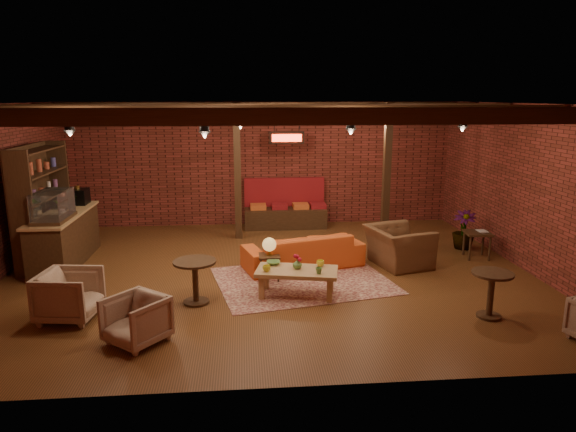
{
  "coord_description": "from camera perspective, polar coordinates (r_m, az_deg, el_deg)",
  "views": [
    {
      "loc": [
        -0.47,
        -9.38,
        3.33
      ],
      "look_at": [
        0.38,
        0.2,
        1.08
      ],
      "focal_mm": 32.0,
      "sensor_mm": 36.0,
      "label": 1
    }
  ],
  "objects": [
    {
      "name": "side_table_book",
      "position": [
        11.45,
        20.32,
        -1.86
      ],
      "size": [
        0.56,
        0.56,
        0.59
      ],
      "rotation": [
        0.0,
        0.0,
        -0.11
      ],
      "color": "black",
      "rests_on": "floor"
    },
    {
      "name": "rug",
      "position": [
        9.57,
        1.67,
        -7.18
      ],
      "size": [
        3.5,
        2.94,
        0.01
      ],
      "primitive_type": "cube",
      "rotation": [
        0.0,
        0.0,
        0.21
      ],
      "color": "maroon",
      "rests_on": "floor"
    },
    {
      "name": "ceiling_pipe",
      "position": [
        11.0,
        -2.64,
        10.64
      ],
      "size": [
        9.6,
        0.12,
        0.12
      ],
      "primitive_type": "cylinder",
      "rotation": [
        0.0,
        1.57,
        0.0
      ],
      "color": "black",
      "rests_on": "ceiling"
    },
    {
      "name": "armchair_a",
      "position": [
        8.54,
        -23.14,
        -7.86
      ],
      "size": [
        0.86,
        0.91,
        0.84
      ],
      "primitive_type": "imported",
      "rotation": [
        0.0,
        0.0,
        1.44
      ],
      "color": "beige",
      "rests_on": "floor"
    },
    {
      "name": "plant_counter",
      "position": [
        11.35,
        -23.07,
        1.38
      ],
      "size": [
        0.35,
        0.39,
        0.3
      ],
      "primitive_type": "imported",
      "color": "#337F33",
      "rests_on": "service_counter"
    },
    {
      "name": "wall_right",
      "position": [
        10.99,
        24.9,
        2.88
      ],
      "size": [
        0.02,
        8.0,
        3.2
      ],
      "primitive_type": "cube",
      "color": "maroon",
      "rests_on": "ground"
    },
    {
      "name": "plant_tall",
      "position": [
        11.89,
        19.24,
        2.57
      ],
      "size": [
        1.9,
        1.9,
        2.59
      ],
      "primitive_type": "imported",
      "rotation": [
        0.0,
        0.0,
        -0.4
      ],
      "color": "#4C7F4C",
      "rests_on": "floor"
    },
    {
      "name": "post_left",
      "position": [
        12.1,
        -5.63,
        4.88
      ],
      "size": [
        0.16,
        0.16,
        3.2
      ],
      "primitive_type": "cube",
      "color": "black",
      "rests_on": "ground"
    },
    {
      "name": "floor",
      "position": [
        9.96,
        -2.07,
        -6.37
      ],
      "size": [
        10.0,
        10.0,
        0.0
      ],
      "primitive_type": "plane",
      "color": "#432A10",
      "rests_on": "ground"
    },
    {
      "name": "service_sign",
      "position": [
        12.56,
        -0.14,
        8.68
      ],
      "size": [
        0.86,
        0.06,
        0.3
      ],
      "primitive_type": "cube",
      "color": "#FC3619",
      "rests_on": "ceiling"
    },
    {
      "name": "round_table_left",
      "position": [
        8.55,
        -10.28,
        -6.41
      ],
      "size": [
        0.7,
        0.7,
        0.73
      ],
      "color": "black",
      "rests_on": "floor"
    },
    {
      "name": "armchair_right",
      "position": [
        10.5,
        12.19,
        -2.64
      ],
      "size": [
        1.06,
        1.36,
        1.05
      ],
      "primitive_type": "imported",
      "rotation": [
        0.0,
        0.0,
        1.83
      ],
      "color": "brown",
      "rests_on": "floor"
    },
    {
      "name": "round_table_right",
      "position": [
        8.49,
        21.66,
        -7.38
      ],
      "size": [
        0.62,
        0.62,
        0.73
      ],
      "color": "black",
      "rests_on": "floor"
    },
    {
      "name": "shelving_hutch",
      "position": [
        11.43,
        -25.59,
        1.11
      ],
      "size": [
        0.52,
        2.0,
        2.4
      ],
      "primitive_type": null,
      "color": "black",
      "rests_on": "ground"
    },
    {
      "name": "wall_back",
      "position": [
        13.5,
        -3.02,
        5.77
      ],
      "size": [
        10.0,
        0.02,
        3.2
      ],
      "primitive_type": "cube",
      "color": "maroon",
      "rests_on": "ground"
    },
    {
      "name": "sofa",
      "position": [
        10.22,
        1.68,
        -3.85
      ],
      "size": [
        2.5,
        1.52,
        0.68
      ],
      "primitive_type": "imported",
      "rotation": [
        0.0,
        0.0,
        3.42
      ],
      "color": "#CC4E1C",
      "rests_on": "floor"
    },
    {
      "name": "coffee_table",
      "position": [
        8.76,
        0.91,
        -6.27
      ],
      "size": [
        1.48,
        0.95,
        0.72
      ],
      "rotation": [
        0.0,
        0.0,
        -0.21
      ],
      "color": "#A1794B",
      "rests_on": "floor"
    },
    {
      "name": "service_counter",
      "position": [
        11.28,
        -23.67,
        -0.93
      ],
      "size": [
        0.8,
        2.5,
        1.6
      ],
      "primitive_type": null,
      "color": "black",
      "rests_on": "ground"
    },
    {
      "name": "wall_front",
      "position": [
        5.67,
        -0.06,
        -4.59
      ],
      "size": [
        10.0,
        0.02,
        3.2
      ],
      "primitive_type": "cube",
      "color": "maroon",
      "rests_on": "ground"
    },
    {
      "name": "armchair_b",
      "position": [
        7.46,
        -16.54,
        -10.78
      ],
      "size": [
        0.98,
        0.98,
        0.74
      ],
      "primitive_type": "imported",
      "rotation": [
        0.0,
        0.0,
        -0.69
      ],
      "color": "beige",
      "rests_on": "floor"
    },
    {
      "name": "banquette",
      "position": [
        13.28,
        -0.31,
        0.85
      ],
      "size": [
        2.1,
        0.7,
        1.0
      ],
      "primitive_type": null,
      "color": "maroon",
      "rests_on": "ground"
    },
    {
      "name": "side_table_lamp",
      "position": [
        9.44,
        -2.09,
        -3.56
      ],
      "size": [
        0.39,
        0.39,
        0.81
      ],
      "rotation": [
        0.0,
        0.0,
        -0.01
      ],
      "color": "black",
      "rests_on": "floor"
    },
    {
      "name": "ceiling",
      "position": [
        9.39,
        -2.23,
        12.36
      ],
      "size": [
        10.0,
        8.0,
        0.02
      ],
      "primitive_type": "cube",
      "color": "black",
      "rests_on": "wall_back"
    },
    {
      "name": "ceiling_spotlights",
      "position": [
        9.4,
        -2.21,
        10.29
      ],
      "size": [
        6.4,
        4.4,
        0.28
      ],
      "primitive_type": null,
      "color": "black",
      "rests_on": "ceiling"
    },
    {
      "name": "ceiling_beams",
      "position": [
        9.4,
        -2.22,
        11.63
      ],
      "size": [
        9.8,
        6.4,
        0.22
      ],
      "primitive_type": null,
      "color": "black",
      "rests_on": "ceiling"
    },
    {
      "name": "post_right",
      "position": [
        11.97,
        10.91,
        4.61
      ],
      "size": [
        0.16,
        0.16,
        3.2
      ],
      "primitive_type": "cube",
      "color": "black",
      "rests_on": "ground"
    }
  ]
}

